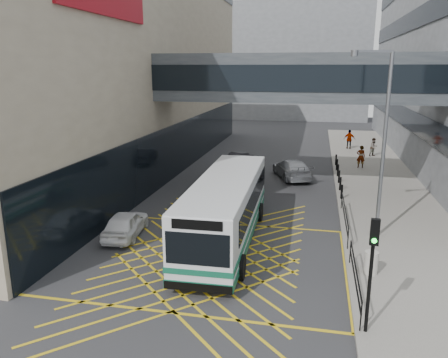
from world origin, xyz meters
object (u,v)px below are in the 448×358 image
Objects in this scene: street_lamp at (381,135)px; pedestrian_a at (361,157)px; traffic_light at (372,260)px; car_white at (126,223)px; litter_bin at (371,263)px; bus at (226,208)px; pedestrian_c at (349,139)px; car_dark at (239,159)px; pedestrian_b at (374,147)px; car_silver at (292,168)px.

pedestrian_a is at bearing 68.62° from street_lamp.
pedestrian_a is at bearing 89.67° from traffic_light.
pedestrian_a reaches higher than car_white.
pedestrian_a is at bearing -131.92° from car_white.
street_lamp is at bearing 83.01° from litter_bin.
traffic_light is at bearing -50.70° from bus.
litter_bin is 0.48× the size of pedestrian_c.
street_lamp is 4.78× the size of pedestrian_a.
street_lamp is (11.90, 2.01, 4.47)m from car_white.
traffic_light is at bearing -116.03° from street_lamp.
car_white is 29.11m from pedestrian_c.
traffic_light reaches higher than pedestrian_a.
traffic_light is 4.72m from litter_bin.
pedestrian_a is at bearing -164.91° from car_dark.
car_white is 16.72m from car_dark.
car_white is at bearing 88.66° from car_dark.
traffic_light is 2.25× the size of pedestrian_b.
car_silver is at bearing -162.56° from pedestrian_b.
car_silver reaches higher than litter_bin.
car_dark is 20.46m from litter_bin.
car_white reaches higher than car_dark.
bus reaches higher than pedestrian_c.
pedestrian_a is 8.74m from pedestrian_c.
street_lamp reaches higher than car_white.
car_dark is 2.46× the size of pedestrian_b.
car_white is at bearing 67.39° from pedestrian_c.
bus is at bearing 178.62° from car_white.
pedestrian_c is (-1.96, 3.50, 0.12)m from pedestrian_b.
car_dark is 1.09× the size of traffic_light.
pedestrian_b is at bearing 121.69° from pedestrian_c.
traffic_light is (5.80, -6.76, 0.93)m from bus.
pedestrian_c is at bearing 72.95° from bus.
litter_bin is (11.40, -2.09, -0.03)m from car_white.
pedestrian_b is at bearing -146.30° from car_silver.
pedestrian_a is at bearing -143.11° from pedestrian_b.
street_lamp is 21.40m from pedestrian_b.
litter_bin is at bearing -22.84° from bus.
pedestrian_c is at bearing 91.48° from traffic_light.
traffic_light is 32.78m from pedestrian_c.
pedestrian_b is (2.87, 24.97, 0.37)m from litter_bin.
bus is at bearing -148.47° from pedestrian_b.
pedestrian_b is (14.27, 22.88, 0.34)m from car_white.
pedestrian_c is at bearing -89.87° from pedestrian_a.
litter_bin is 28.49m from pedestrian_c.
car_white is at bearing 171.02° from street_lamp.
car_silver is 20.25m from traffic_light.
traffic_light is 2.06× the size of pedestrian_a.
car_dark is at bearing 96.47° from bus.
pedestrian_c is at bearing 88.17° from litter_bin.
pedestrian_b is 0.88× the size of pedestrian_c.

